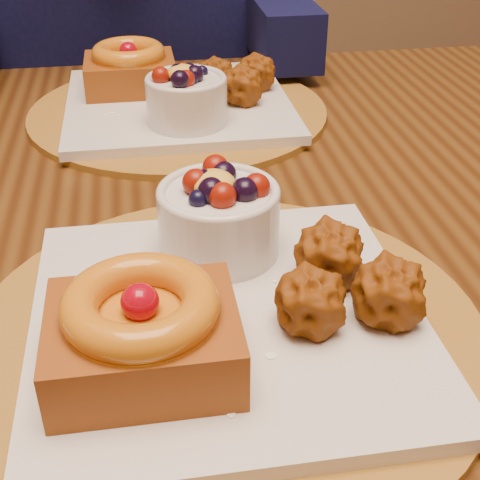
# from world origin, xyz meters

# --- Properties ---
(dining_table) EXTENTS (1.60, 0.90, 0.76)m
(dining_table) POSITION_xyz_m (0.02, 0.13, 0.68)
(dining_table) COLOR #371C0A
(dining_table) RESTS_ON ground
(place_setting_near) EXTENTS (0.38, 0.38, 0.09)m
(place_setting_near) POSITION_xyz_m (0.01, -0.08, 0.78)
(place_setting_near) COLOR brown
(place_setting_near) RESTS_ON dining_table
(place_setting_far) EXTENTS (0.38, 0.38, 0.09)m
(place_setting_far) POSITION_xyz_m (0.02, 0.35, 0.78)
(place_setting_far) COLOR brown
(place_setting_far) RESTS_ON dining_table
(chair_far) EXTENTS (0.59, 0.59, 0.97)m
(chair_far) POSITION_xyz_m (-0.12, 0.93, 0.54)
(chair_far) COLOR black
(chair_far) RESTS_ON ground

